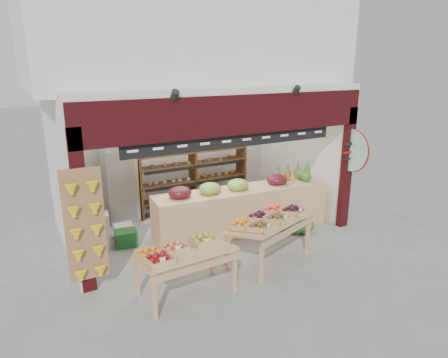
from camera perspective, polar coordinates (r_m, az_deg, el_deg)
ground at (r=8.69m, az=-1.79°, el=-7.68°), size 60.00×60.00×0.00m
shop_structure at (r=9.42m, az=-6.71°, el=18.57°), size 6.36×5.12×5.40m
banana_board at (r=6.45m, az=-19.15°, el=-6.66°), size 0.60×0.15×1.80m
gift_sign at (r=8.86m, az=17.74°, el=3.93°), size 0.04×0.93×0.92m
back_shelving at (r=9.81m, az=-4.45°, el=1.90°), size 2.80×0.46×1.75m
refrigerator at (r=9.42m, az=-14.80°, el=-0.51°), size 0.75×0.75×1.79m
cardboard_stack at (r=8.34m, az=-15.98°, el=-7.49°), size 1.04×0.76×0.70m
mid_counter at (r=8.60m, az=2.52°, el=-4.19°), size 3.88×1.04×1.19m
display_table_left at (r=6.27m, az=-6.60°, el=-10.50°), size 1.51×0.90×0.95m
display_table_right at (r=7.27m, az=6.49°, el=-5.87°), size 1.80×1.37×1.02m
watermelon_pile at (r=8.85m, az=10.44°, el=-6.25°), size 0.69×0.69×0.54m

